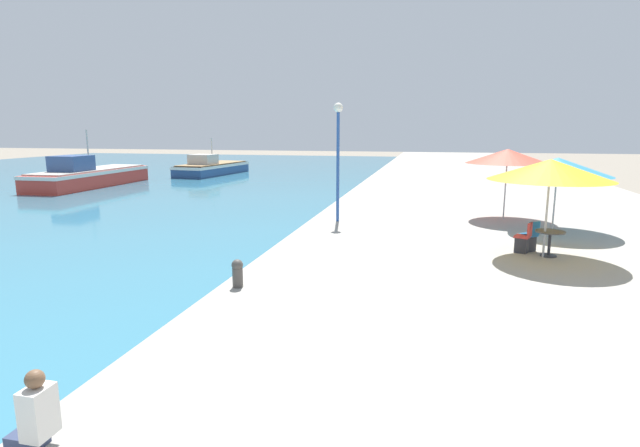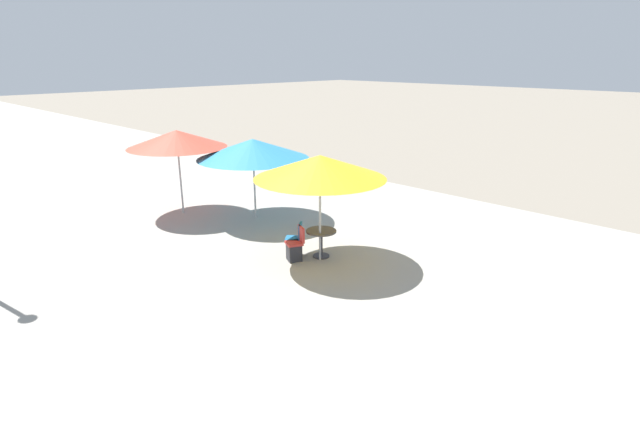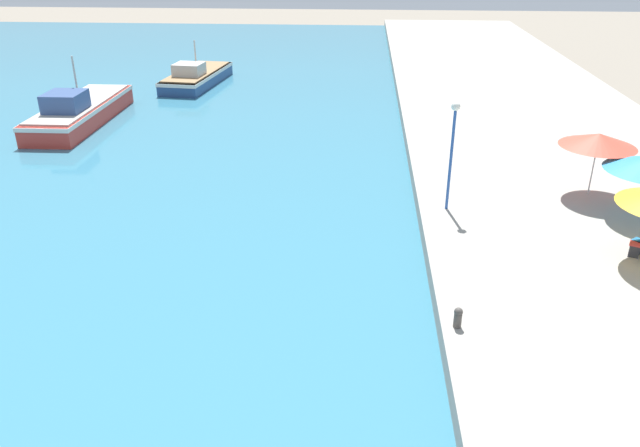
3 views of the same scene
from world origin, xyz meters
name	(u,v)px [view 3 (image 3 of 3)]	position (x,y,z in m)	size (l,w,h in m)	color
quay_promenade	(525,118)	(8.00, 37.00, 0.38)	(16.00, 90.00, 0.76)	#A39E93
fishing_boat_near	(79,111)	(-20.70, 34.92, 0.88)	(3.32, 11.09, 4.25)	red
fishing_boat_mid	(196,76)	(-15.94, 46.30, 0.73)	(4.08, 9.39, 3.48)	navy
cafe_umbrella_striped	(598,140)	(7.58, 23.13, 3.28)	(3.22, 3.22, 2.80)	#B7B7B7
cafe_chair_left	(639,245)	(7.59, 17.57, 1.09)	(0.58, 0.59, 0.91)	#2D2D33
cafe_chair_right	(636,248)	(7.40, 17.32, 1.09)	(0.56, 0.55, 0.91)	#2D2D33
mooring_bollard	(458,317)	(0.46, 12.40, 1.11)	(0.26, 0.26, 0.65)	#4C4742
lamppost	(453,138)	(1.12, 21.12, 3.86)	(0.36, 0.36, 4.56)	#28519E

